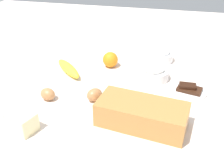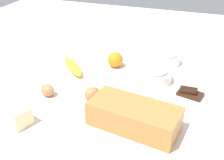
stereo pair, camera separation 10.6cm
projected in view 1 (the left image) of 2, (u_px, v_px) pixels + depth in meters
The scene contains 10 objects.
ground_plane at pixel (112, 91), 1.09m from camera, with size 2.40×2.40×0.02m, color beige.
loaf_pan at pixel (142, 114), 0.87m from camera, with size 0.30×0.17×0.08m.
flour_bowl at pixel (153, 72), 1.14m from camera, with size 0.13×0.13×0.07m.
sugar_bowl at pixel (160, 55), 1.29m from camera, with size 0.12×0.12×0.06m.
banana at pixel (68, 68), 1.19m from camera, with size 0.19×0.04×0.04m, color yellow.
orange_fruit at pixel (110, 60), 1.23m from camera, with size 0.07×0.07×0.07m, color orange.
butter_block at pixel (21, 122), 0.85m from camera, with size 0.09×0.06×0.06m, color #F4EDB2.
egg_near_butter at pixel (48, 94), 1.00m from camera, with size 0.05×0.05×0.06m, color #B67B4A.
egg_beside_bowl at pixel (95, 95), 1.00m from camera, with size 0.05×0.05×0.06m, color #AF7647.
chocolate_plate at pixel (189, 91), 1.05m from camera, with size 0.13×0.13×0.03m.
Camera 1 is at (-0.20, 0.90, 0.56)m, focal length 44.36 mm.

